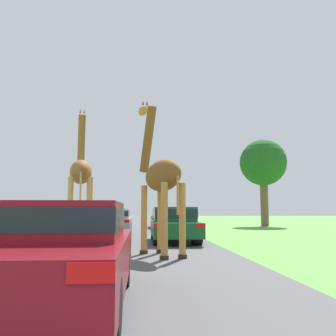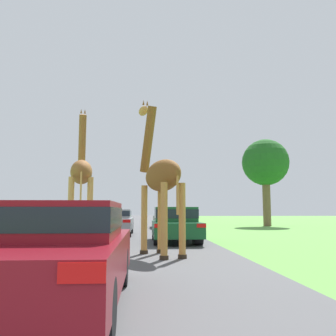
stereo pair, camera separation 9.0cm
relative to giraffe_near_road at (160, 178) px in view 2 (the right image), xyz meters
name	(u,v)px [view 2 (the right image)]	position (x,y,z in m)	size (l,w,h in m)	color
road	(135,226)	(-1.24, 19.53, -2.16)	(6.93, 120.00, 0.00)	#4C4C4F
giraffe_near_road	(160,178)	(0.00, 0.00, 0.00)	(1.42, 2.69, 4.77)	#B77F3D
giraffe_companion	(81,175)	(-2.49, 1.57, 0.22)	(0.99, 2.59, 4.89)	tan
car_lead_maroon	(49,251)	(-1.68, -5.23, -1.44)	(1.93, 4.29, 1.35)	maroon
car_queue_right	(113,221)	(-2.00, 8.23, -1.45)	(1.90, 4.69, 1.29)	gray
car_queue_left	(167,218)	(1.18, 15.82, -1.45)	(1.89, 4.44, 1.30)	black
car_far_ahead	(175,224)	(0.78, 4.06, -1.44)	(1.77, 3.95, 1.37)	#144C28
tree_right_cluster	(265,163)	(9.36, 18.01, 2.88)	(3.76, 3.76, 7.01)	brown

